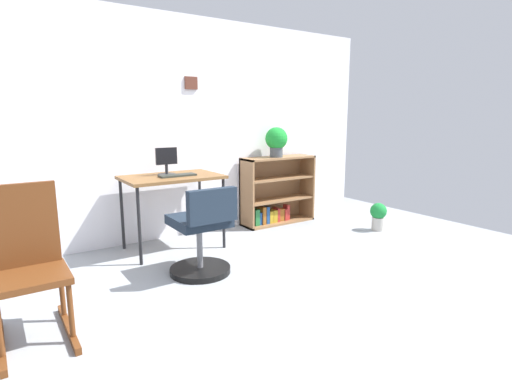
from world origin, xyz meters
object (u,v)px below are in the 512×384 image
object	(u,v)px
potted_plant_on_shelf	(276,140)
potted_plant_floor	(378,215)
monitor	(167,162)
rocking_chair	(27,262)
bookshelf_low	(275,193)
desk	(172,182)
office_chair	(202,236)
keyboard	(178,175)

from	to	relation	value
potted_plant_on_shelf	potted_plant_floor	size ratio (longest dim) A/B	1.10
monitor	rocking_chair	size ratio (longest dim) A/B	0.29
monitor	potted_plant_on_shelf	size ratio (longest dim) A/B	0.76
bookshelf_low	rocking_chair	bearing A→B (deg)	-155.10
desk	bookshelf_low	world-z (taller)	bookshelf_low
bookshelf_low	potted_plant_on_shelf	size ratio (longest dim) A/B	2.65
office_chair	rocking_chair	bearing A→B (deg)	-168.12
potted_plant_floor	potted_plant_on_shelf	bearing A→B (deg)	131.71
rocking_chair	potted_plant_floor	size ratio (longest dim) A/B	2.85
monitor	office_chair	size ratio (longest dim) A/B	0.35
rocking_chair	bookshelf_low	xyz separation A→B (m)	(2.82, 1.31, -0.09)
desk	office_chair	bearing A→B (deg)	-95.04
desk	bookshelf_low	size ratio (longest dim) A/B	0.99
monitor	potted_plant_on_shelf	distance (m)	1.47
desk	potted_plant_on_shelf	bearing A→B (deg)	7.47
rocking_chair	potted_plant_floor	world-z (taller)	rocking_chair
monitor	keyboard	distance (m)	0.19
desk	keyboard	distance (m)	0.10
monitor	bookshelf_low	distance (m)	1.57
rocking_chair	potted_plant_floor	distance (m)	3.64
keyboard	bookshelf_low	size ratio (longest dim) A/B	0.38
keyboard	office_chair	xyz separation A→B (m)	(-0.10, -0.73, -0.42)
rocking_chair	office_chair	bearing A→B (deg)	11.88
potted_plant_on_shelf	office_chair	bearing A→B (deg)	-146.89
keyboard	potted_plant_floor	distance (m)	2.38
bookshelf_low	potted_plant_on_shelf	xyz separation A→B (m)	(-0.02, -0.06, 0.67)
keyboard	office_chair	distance (m)	0.84
keyboard	rocking_chair	xyz separation A→B (m)	(-1.40, -1.00, -0.29)
keyboard	bookshelf_low	xyz separation A→B (m)	(1.42, 0.31, -0.38)
desk	keyboard	bearing A→B (deg)	-62.62
office_chair	monitor	bearing A→B (deg)	86.63
keyboard	rocking_chair	size ratio (longest dim) A/B	0.38
potted_plant_floor	bookshelf_low	bearing A→B (deg)	129.12
monitor	rocking_chair	xyz separation A→B (m)	(-1.35, -1.14, -0.41)
desk	potted_plant_floor	world-z (taller)	desk
office_chair	bookshelf_low	world-z (taller)	bookshelf_low
office_chair	bookshelf_low	bearing A→B (deg)	34.19
bookshelf_low	potted_plant_on_shelf	bearing A→B (deg)	-113.17
office_chair	potted_plant_floor	size ratio (longest dim) A/B	2.36
keyboard	office_chair	world-z (taller)	office_chair
potted_plant_floor	rocking_chair	bearing A→B (deg)	-174.73
potted_plant_on_shelf	potted_plant_floor	xyz separation A→B (m)	(0.82, -0.92, -0.86)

